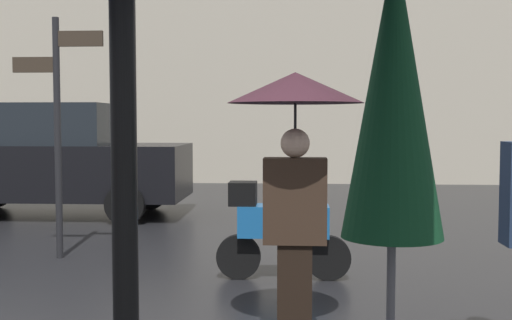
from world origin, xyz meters
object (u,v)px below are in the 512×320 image
Objects in this scene: pedestrian_with_umbrella at (295,131)px; street_signpost at (58,113)px; parked_scooter at (279,226)px; parked_car_left at (50,159)px; folded_patio_umbrella_far at (393,110)px.

street_signpost is (-2.80, 2.82, 0.17)m from pedestrian_with_umbrella.
pedestrian_with_umbrella is at bearing -81.31° from parked_scooter.
parked_car_left is at bearing -43.57° from pedestrian_with_umbrella.
folded_patio_umbrella_far is 5.72m from street_signpost.
parked_scooter is (-0.16, 1.95, -1.01)m from pedestrian_with_umbrella.
folded_patio_umbrella_far is 1.71× the size of parked_scooter.
pedestrian_with_umbrella is at bearing 101.78° from folded_patio_umbrella_far.
folded_patio_umbrella_far is 1.96m from pedestrian_with_umbrella.
folded_patio_umbrella_far reaches higher than pedestrian_with_umbrella.
parked_car_left is 1.60× the size of street_signpost.
street_signpost reaches higher than parked_scooter.
pedestrian_with_umbrella is 1.43× the size of parked_scooter.
parked_scooter is at bearing -18.32° from street_signpost.
parked_car_left is (-4.61, 8.05, -0.71)m from folded_patio_umbrella_far.
pedestrian_with_umbrella is 7.46m from parked_car_left.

